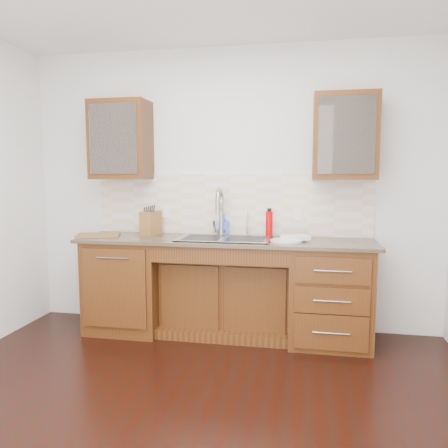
% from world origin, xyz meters
% --- Properties ---
extents(ground, '(4.00, 3.50, 0.10)m').
position_xyz_m(ground, '(0.00, 0.00, -0.05)').
color(ground, black).
extents(wall_back, '(4.00, 0.10, 2.70)m').
position_xyz_m(wall_back, '(0.00, 1.80, 1.35)').
color(wall_back, silver).
rests_on(wall_back, ground).
extents(base_cabinet_left, '(0.70, 0.62, 0.88)m').
position_xyz_m(base_cabinet_left, '(-0.95, 1.44, 0.44)').
color(base_cabinet_left, '#593014').
rests_on(base_cabinet_left, ground).
extents(base_cabinet_center, '(1.20, 0.44, 0.70)m').
position_xyz_m(base_cabinet_center, '(0.00, 1.53, 0.35)').
color(base_cabinet_center, '#593014').
rests_on(base_cabinet_center, ground).
extents(base_cabinet_right, '(0.70, 0.62, 0.88)m').
position_xyz_m(base_cabinet_right, '(0.95, 1.44, 0.44)').
color(base_cabinet_right, '#593014').
rests_on(base_cabinet_right, ground).
extents(countertop, '(2.70, 0.65, 0.03)m').
position_xyz_m(countertop, '(0.00, 1.43, 0.90)').
color(countertop, '#84705B').
rests_on(countertop, base_cabinet_left).
extents(backsplash, '(2.70, 0.02, 0.59)m').
position_xyz_m(backsplash, '(0.00, 1.74, 1.21)').
color(backsplash, beige).
rests_on(backsplash, wall_back).
extents(sink, '(0.84, 0.46, 0.19)m').
position_xyz_m(sink, '(0.00, 1.41, 0.83)').
color(sink, '#9E9EA5').
rests_on(sink, countertop).
extents(faucet, '(0.04, 0.04, 0.40)m').
position_xyz_m(faucet, '(-0.07, 1.64, 1.11)').
color(faucet, '#999993').
rests_on(faucet, countertop).
extents(filter_tap, '(0.02, 0.02, 0.24)m').
position_xyz_m(filter_tap, '(0.18, 1.65, 1.03)').
color(filter_tap, '#999993').
rests_on(filter_tap, countertop).
extents(upper_cabinet_left, '(0.55, 0.34, 0.75)m').
position_xyz_m(upper_cabinet_left, '(-1.05, 1.58, 1.83)').
color(upper_cabinet_left, '#593014').
rests_on(upper_cabinet_left, wall_back).
extents(upper_cabinet_right, '(0.55, 0.34, 0.75)m').
position_xyz_m(upper_cabinet_right, '(1.05, 1.58, 1.83)').
color(upper_cabinet_right, '#593014').
rests_on(upper_cabinet_right, wall_back).
extents(outlet_left, '(0.08, 0.01, 0.12)m').
position_xyz_m(outlet_left, '(-0.65, 1.73, 1.12)').
color(outlet_left, white).
rests_on(outlet_left, backsplash).
extents(outlet_right, '(0.08, 0.01, 0.12)m').
position_xyz_m(outlet_right, '(0.65, 1.73, 1.12)').
color(outlet_right, white).
rests_on(outlet_right, backsplash).
extents(soap_bottle, '(0.10, 0.10, 0.20)m').
position_xyz_m(soap_bottle, '(-0.06, 1.69, 1.01)').
color(soap_bottle, blue).
rests_on(soap_bottle, countertop).
extents(water_bottle, '(0.07, 0.07, 0.24)m').
position_xyz_m(water_bottle, '(0.39, 1.64, 1.03)').
color(water_bottle, '#CD0002').
rests_on(water_bottle, countertop).
extents(plate, '(0.32, 0.32, 0.02)m').
position_xyz_m(plate, '(0.56, 1.37, 0.92)').
color(plate, silver).
rests_on(plate, countertop).
extents(dish_towel, '(0.27, 0.24, 0.04)m').
position_xyz_m(dish_towel, '(0.64, 1.41, 0.94)').
color(dish_towel, white).
rests_on(dish_towel, plate).
extents(knife_block, '(0.17, 0.23, 0.23)m').
position_xyz_m(knife_block, '(-0.76, 1.57, 1.02)').
color(knife_block, brown).
rests_on(knife_block, countertop).
extents(cutting_board, '(0.47, 0.39, 0.02)m').
position_xyz_m(cutting_board, '(-1.23, 1.40, 0.92)').
color(cutting_board, brown).
rests_on(cutting_board, countertop).
extents(cup_left_a, '(0.14, 0.14, 0.09)m').
position_xyz_m(cup_left_a, '(-1.20, 1.58, 1.77)').
color(cup_left_a, white).
rests_on(cup_left_a, upper_cabinet_left).
extents(cup_left_b, '(0.13, 0.13, 0.10)m').
position_xyz_m(cup_left_b, '(-0.90, 1.58, 1.77)').
color(cup_left_b, white).
rests_on(cup_left_b, upper_cabinet_left).
extents(cup_right_a, '(0.12, 0.12, 0.09)m').
position_xyz_m(cup_right_a, '(0.90, 1.58, 1.77)').
color(cup_right_a, silver).
rests_on(cup_right_a, upper_cabinet_right).
extents(cup_right_b, '(0.12, 0.12, 0.08)m').
position_xyz_m(cup_right_b, '(1.16, 1.58, 1.77)').
color(cup_right_b, white).
rests_on(cup_right_b, upper_cabinet_right).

